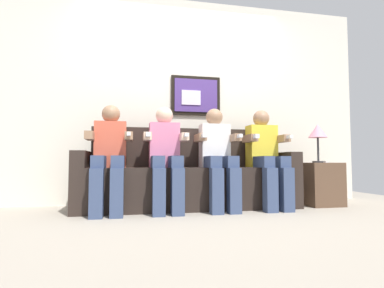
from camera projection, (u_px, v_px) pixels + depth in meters
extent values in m
plane|color=#9E9384|center=(195.00, 213.00, 3.03)|extent=(6.25, 6.25, 0.00)
cube|color=silver|center=(183.00, 100.00, 3.85)|extent=(4.81, 0.05, 2.60)
cube|color=black|center=(196.00, 96.00, 3.85)|extent=(0.63, 0.03, 0.50)
cube|color=#4C337F|center=(196.00, 96.00, 3.83)|extent=(0.55, 0.02, 0.42)
cube|color=silver|center=(191.00, 98.00, 3.81)|extent=(0.24, 0.02, 0.18)
cube|color=#2D231E|center=(190.00, 188.00, 3.33)|extent=(2.13, 0.58, 0.45)
cube|color=#2D231E|center=(186.00, 148.00, 3.57)|extent=(2.13, 0.14, 0.45)
cube|color=#2D231E|center=(81.00, 181.00, 3.11)|extent=(0.14, 0.58, 0.62)
cube|color=#2D231E|center=(284.00, 179.00, 3.55)|extent=(0.14, 0.58, 0.62)
cube|color=#D8593F|center=(111.00, 145.00, 3.18)|extent=(0.32, 0.20, 0.48)
sphere|color=#9E7556|center=(111.00, 114.00, 3.20)|extent=(0.19, 0.19, 0.19)
cube|color=#38476B|center=(99.00, 162.00, 2.96)|extent=(0.12, 0.40, 0.12)
cube|color=#38476B|center=(118.00, 162.00, 2.99)|extent=(0.12, 0.40, 0.12)
cube|color=#38476B|center=(96.00, 193.00, 2.74)|extent=(0.12, 0.12, 0.45)
cube|color=#38476B|center=(117.00, 193.00, 2.78)|extent=(0.12, 0.12, 0.45)
cube|color=#9E7556|center=(90.00, 136.00, 3.03)|extent=(0.08, 0.28, 0.08)
cube|color=#9E7556|center=(129.00, 137.00, 3.10)|extent=(0.08, 0.28, 0.08)
cube|color=white|center=(129.00, 134.00, 2.95)|extent=(0.04, 0.13, 0.04)
cube|color=pink|center=(164.00, 145.00, 3.29)|extent=(0.32, 0.20, 0.48)
sphere|color=beige|center=(164.00, 116.00, 3.31)|extent=(0.19, 0.19, 0.19)
cube|color=#38476B|center=(157.00, 162.00, 3.07)|extent=(0.12, 0.40, 0.12)
cube|color=#38476B|center=(175.00, 162.00, 3.10)|extent=(0.12, 0.40, 0.12)
cube|color=#38476B|center=(159.00, 192.00, 2.85)|extent=(0.12, 0.12, 0.45)
cube|color=#38476B|center=(178.00, 192.00, 2.89)|extent=(0.12, 0.12, 0.45)
cube|color=beige|center=(147.00, 137.00, 3.14)|extent=(0.08, 0.28, 0.08)
cube|color=beige|center=(183.00, 137.00, 3.21)|extent=(0.08, 0.28, 0.08)
cube|color=white|center=(186.00, 135.00, 3.06)|extent=(0.04, 0.13, 0.04)
cube|color=white|center=(148.00, 135.00, 2.98)|extent=(0.04, 0.10, 0.04)
cube|color=white|center=(214.00, 146.00, 3.40)|extent=(0.32, 0.20, 0.48)
sphere|color=#9E7556|center=(214.00, 117.00, 3.42)|extent=(0.19, 0.19, 0.19)
cube|color=#38476B|center=(211.00, 162.00, 3.18)|extent=(0.12, 0.40, 0.12)
cube|color=#38476B|center=(228.00, 162.00, 3.21)|extent=(0.12, 0.40, 0.12)
cube|color=#38476B|center=(217.00, 191.00, 2.96)|extent=(0.12, 0.12, 0.45)
cube|color=#38476B|center=(234.00, 191.00, 3.00)|extent=(0.12, 0.12, 0.45)
cube|color=#9E7556|center=(200.00, 138.00, 3.25)|extent=(0.08, 0.28, 0.08)
cube|color=#9E7556|center=(234.00, 138.00, 3.32)|extent=(0.08, 0.28, 0.08)
cube|color=white|center=(239.00, 136.00, 3.17)|extent=(0.04, 0.13, 0.04)
cube|color=white|center=(204.00, 135.00, 3.09)|extent=(0.04, 0.10, 0.04)
cube|color=yellow|center=(261.00, 146.00, 3.51)|extent=(0.32, 0.20, 0.48)
sphere|color=#9E7556|center=(261.00, 118.00, 3.53)|extent=(0.19, 0.19, 0.19)
cube|color=#38476B|center=(262.00, 162.00, 3.29)|extent=(0.12, 0.40, 0.12)
cube|color=#38476B|center=(277.00, 162.00, 3.32)|extent=(0.12, 0.40, 0.12)
cube|color=#38476B|center=(270.00, 190.00, 3.07)|extent=(0.12, 0.12, 0.45)
cube|color=#38476B|center=(287.00, 190.00, 3.11)|extent=(0.12, 0.12, 0.45)
cube|color=#9E7556|center=(250.00, 138.00, 3.36)|extent=(0.08, 0.28, 0.08)
cube|color=#9E7556|center=(281.00, 139.00, 3.43)|extent=(0.08, 0.28, 0.08)
cube|color=white|center=(289.00, 137.00, 3.28)|extent=(0.04, 0.13, 0.04)
cube|color=white|center=(256.00, 136.00, 3.20)|extent=(0.04, 0.10, 0.04)
cube|color=brown|center=(320.00, 184.00, 3.56)|extent=(0.40, 0.40, 0.50)
cylinder|color=#333338|center=(318.00, 162.00, 3.60)|extent=(0.14, 0.14, 0.02)
cylinder|color=#333338|center=(318.00, 149.00, 3.61)|extent=(0.02, 0.02, 0.28)
cone|color=pink|center=(318.00, 131.00, 3.62)|extent=(0.22, 0.22, 0.16)
cube|color=white|center=(324.00, 162.00, 3.56)|extent=(0.04, 0.13, 0.02)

